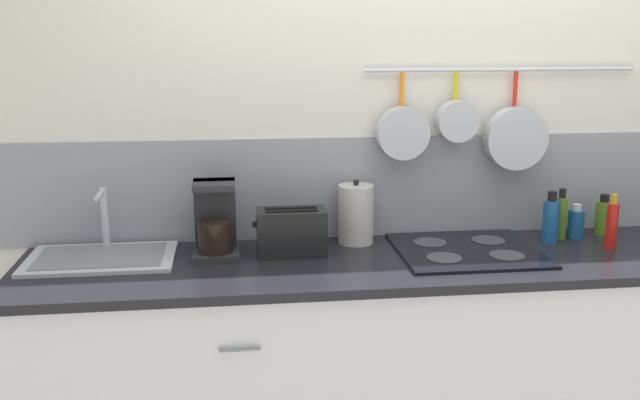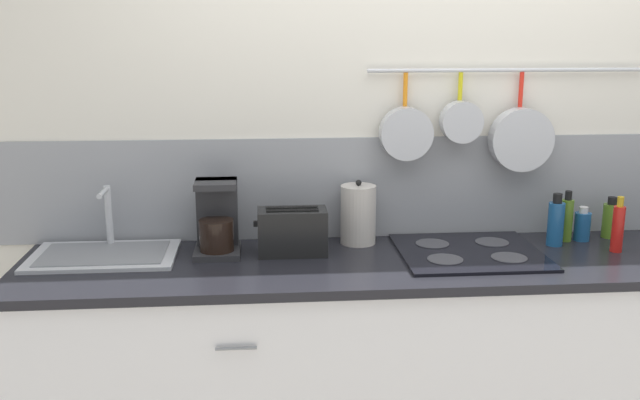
# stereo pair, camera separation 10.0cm
# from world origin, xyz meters

# --- Properties ---
(wall_back) EXTENTS (7.20, 0.16, 2.60)m
(wall_back) POSITION_xyz_m (0.00, 0.35, 1.28)
(wall_back) COLOR silver
(wall_back) RESTS_ON ground_plane
(cabinet_base) EXTENTS (3.21, 0.61, 0.90)m
(cabinet_base) POSITION_xyz_m (0.00, -0.00, 0.45)
(cabinet_base) COLOR silver
(cabinet_base) RESTS_ON ground_plane
(countertop) EXTENTS (3.25, 0.63, 0.03)m
(countertop) POSITION_xyz_m (0.00, 0.00, 0.91)
(countertop) COLOR black
(countertop) RESTS_ON cabinet_base
(sink_basin) EXTENTS (0.55, 0.36, 0.25)m
(sink_basin) POSITION_xyz_m (-1.31, 0.12, 0.95)
(sink_basin) COLOR #B7BABF
(sink_basin) RESTS_ON countertop
(coffee_maker) EXTENTS (0.18, 0.21, 0.29)m
(coffee_maker) POSITION_xyz_m (-0.88, 0.15, 1.05)
(coffee_maker) COLOR #262628
(coffee_maker) RESTS_ON countertop
(toaster) EXTENTS (0.28, 0.14, 0.18)m
(toaster) POSITION_xyz_m (-0.59, 0.11, 1.02)
(toaster) COLOR black
(toaster) RESTS_ON countertop
(kettle) EXTENTS (0.14, 0.14, 0.26)m
(kettle) POSITION_xyz_m (-0.32, 0.23, 1.05)
(kettle) COLOR beige
(kettle) RESTS_ON countertop
(cooktop) EXTENTS (0.55, 0.51, 0.01)m
(cooktop) POSITION_xyz_m (0.10, 0.05, 0.94)
(cooktop) COLOR black
(cooktop) RESTS_ON countertop
(bottle_hot_sauce) EXTENTS (0.07, 0.07, 0.21)m
(bottle_hot_sauce) POSITION_xyz_m (0.47, 0.13, 1.03)
(bottle_hot_sauce) COLOR navy
(bottle_hot_sauce) RESTS_ON countertop
(bottle_olive_oil) EXTENTS (0.05, 0.05, 0.21)m
(bottle_olive_oil) POSITION_xyz_m (0.54, 0.19, 1.02)
(bottle_olive_oil) COLOR #4C721E
(bottle_olive_oil) RESTS_ON countertop
(bottle_dish_soap) EXTENTS (0.07, 0.07, 0.14)m
(bottle_dish_soap) POSITION_xyz_m (0.61, 0.19, 0.99)
(bottle_dish_soap) COLOR navy
(bottle_dish_soap) RESTS_ON countertop
(bottle_vinegar) EXTENTS (0.05, 0.05, 0.22)m
(bottle_vinegar) POSITION_xyz_m (0.68, 0.03, 1.03)
(bottle_vinegar) COLOR red
(bottle_vinegar) RESTS_ON countertop
(bottle_cooking_wine) EXTENTS (0.07, 0.07, 0.17)m
(bottle_cooking_wine) POSITION_xyz_m (0.75, 0.22, 1.01)
(bottle_cooking_wine) COLOR #4C721E
(bottle_cooking_wine) RESTS_ON countertop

